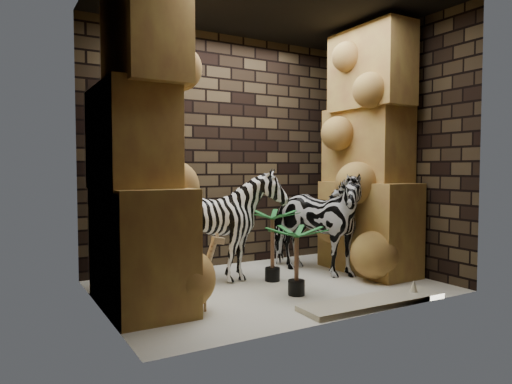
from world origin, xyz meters
TOP-DOWN VIEW (x-y plane):
  - floor at (0.00, 0.00)m, footprint 3.50×3.50m
  - ceiling at (0.00, 0.00)m, footprint 3.50×3.50m
  - wall_back at (0.00, 1.25)m, footprint 3.50×0.00m
  - wall_front at (0.00, -1.25)m, footprint 3.50×0.00m
  - wall_left at (-1.75, 0.00)m, footprint 0.00×3.00m
  - wall_right at (1.75, 0.00)m, footprint 0.00×3.00m
  - rock_pillar_left at (-1.40, 0.00)m, footprint 0.68×1.30m
  - rock_pillar_right at (1.42, 0.00)m, footprint 0.58×1.25m
  - zebra_right at (0.75, 0.23)m, footprint 1.03×1.37m
  - zebra_left at (-0.33, 0.45)m, footprint 1.12×1.34m
  - giraffe_toy at (-1.05, -0.43)m, footprint 0.37×0.13m
  - palm_front at (0.15, 0.18)m, footprint 0.36×0.36m
  - palm_back at (0.05, -0.43)m, footprint 0.36×0.36m
  - surfboard at (0.49, -1.05)m, footprint 1.52×0.41m

SIDE VIEW (x-z plane):
  - floor at x=0.00m, z-range 0.00..0.00m
  - surfboard at x=0.49m, z-range 0.00..0.05m
  - palm_back at x=0.05m, z-range 0.00..0.70m
  - giraffe_toy at x=-1.05m, z-range 0.00..0.71m
  - palm_front at x=0.15m, z-range 0.00..0.81m
  - zebra_left at x=-0.33m, z-range 0.00..1.15m
  - zebra_right at x=0.75m, z-range 0.00..1.44m
  - wall_back at x=0.00m, z-range -0.25..3.25m
  - wall_front at x=0.00m, z-range -0.25..3.25m
  - wall_left at x=-1.75m, z-range 0.00..3.00m
  - wall_right at x=1.75m, z-range 0.00..3.00m
  - rock_pillar_left at x=-1.40m, z-range 0.00..3.00m
  - rock_pillar_right at x=1.42m, z-range 0.00..3.00m
  - ceiling at x=0.00m, z-range 3.00..3.00m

